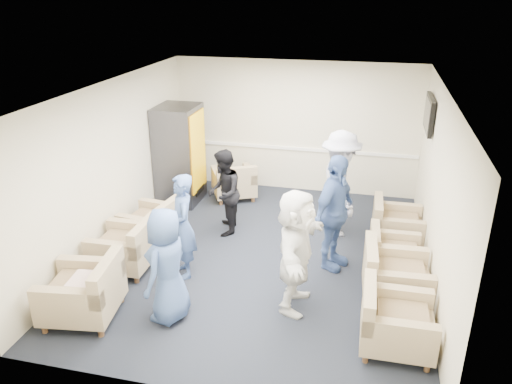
% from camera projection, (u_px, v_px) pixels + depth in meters
% --- Properties ---
extents(floor, '(6.00, 6.00, 0.00)m').
position_uv_depth(floor, '(263.00, 257.00, 8.03)').
color(floor, black).
rests_on(floor, ground).
extents(ceiling, '(6.00, 6.00, 0.00)m').
position_uv_depth(ceiling, '(264.00, 89.00, 6.99)').
color(ceiling, silver).
rests_on(ceiling, back_wall).
extents(back_wall, '(5.00, 0.02, 2.70)m').
position_uv_depth(back_wall, '(295.00, 127.00, 10.21)').
color(back_wall, beige).
rests_on(back_wall, floor).
extents(front_wall, '(5.00, 0.02, 2.70)m').
position_uv_depth(front_wall, '(196.00, 287.00, 4.82)').
color(front_wall, beige).
rests_on(front_wall, floor).
extents(left_wall, '(0.02, 6.00, 2.70)m').
position_uv_depth(left_wall, '(113.00, 166.00, 8.05)').
color(left_wall, beige).
rests_on(left_wall, floor).
extents(right_wall, '(0.02, 6.00, 2.70)m').
position_uv_depth(right_wall, '(438.00, 193.00, 6.98)').
color(right_wall, beige).
rests_on(right_wall, floor).
extents(chair_rail, '(4.98, 0.04, 0.06)m').
position_uv_depth(chair_rail, '(294.00, 149.00, 10.36)').
color(chair_rail, white).
rests_on(chair_rail, back_wall).
extents(tv, '(0.10, 1.00, 0.58)m').
position_uv_depth(tv, '(429.00, 114.00, 8.34)').
color(tv, black).
rests_on(tv, right_wall).
extents(armchair_left_near, '(1.02, 1.02, 0.72)m').
position_uv_depth(armchair_left_near, '(86.00, 293.00, 6.45)').
color(armchair_left_near, tan).
rests_on(armchair_left_near, floor).
extents(armchair_left_mid, '(0.87, 0.87, 0.69)m').
position_uv_depth(armchair_left_mid, '(127.00, 249.00, 7.58)').
color(armchair_left_mid, tan).
rests_on(armchair_left_mid, floor).
extents(armchair_left_far, '(0.92, 0.92, 0.65)m').
position_uv_depth(armchair_left_far, '(153.00, 225.00, 8.37)').
color(armchair_left_far, tan).
rests_on(armchair_left_far, floor).
extents(armchair_right_near, '(0.86, 0.86, 0.68)m').
position_uv_depth(armchair_right_near, '(392.00, 323.00, 5.92)').
color(armchair_right_near, tan).
rests_on(armchair_right_near, floor).
extents(armchair_right_midnear, '(0.93, 0.93, 0.70)m').
position_uv_depth(armchair_right_midnear, '(392.00, 278.00, 6.80)').
color(armchair_right_midnear, tan).
rests_on(armchair_right_midnear, floor).
extents(armchair_right_midfar, '(0.79, 0.79, 0.61)m').
position_uv_depth(armchair_right_midfar, '(391.00, 256.00, 7.45)').
color(armchair_right_midfar, tan).
rests_on(armchair_right_midfar, floor).
extents(armchair_right_far, '(0.82, 0.82, 0.65)m').
position_uv_depth(armchair_right_far, '(394.00, 226.00, 8.34)').
color(armchair_right_far, tan).
rests_on(armchair_right_far, floor).
extents(armchair_corner, '(1.09, 1.09, 0.65)m').
position_uv_depth(armchair_corner, '(234.00, 183.00, 10.12)').
color(armchair_corner, tan).
rests_on(armchair_corner, floor).
extents(vending_machine, '(0.78, 0.92, 1.93)m').
position_uv_depth(vending_machine, '(180.00, 155.00, 9.77)').
color(vending_machine, '#44444B').
rests_on(vending_machine, floor).
extents(backpack, '(0.28, 0.20, 0.47)m').
position_uv_depth(backpack, '(167.00, 235.00, 8.20)').
color(backpack, black).
rests_on(backpack, floor).
extents(pillow, '(0.35, 0.44, 0.12)m').
position_uv_depth(pillow, '(83.00, 282.00, 6.37)').
color(pillow, silver).
rests_on(pillow, armchair_left_near).
extents(person_front_left, '(0.62, 0.83, 1.55)m').
position_uv_depth(person_front_left, '(167.00, 266.00, 6.29)').
color(person_front_left, '#3F5B97').
rests_on(person_front_left, floor).
extents(person_mid_left, '(0.61, 0.69, 1.59)m').
position_uv_depth(person_mid_left, '(182.00, 226.00, 7.26)').
color(person_mid_left, '#3F5B97').
rests_on(person_mid_left, floor).
extents(person_back_left, '(0.71, 0.83, 1.51)m').
position_uv_depth(person_back_left, '(224.00, 193.00, 8.55)').
color(person_back_left, black).
rests_on(person_back_left, floor).
extents(person_back_right, '(1.05, 1.36, 1.85)m').
position_uv_depth(person_back_right, '(340.00, 184.00, 8.45)').
color(person_back_right, white).
rests_on(person_back_right, floor).
extents(person_mid_right, '(0.83, 1.15, 1.81)m').
position_uv_depth(person_mid_right, '(334.00, 213.00, 7.43)').
color(person_mid_right, '#3F5B97').
rests_on(person_mid_right, floor).
extents(person_front_right, '(0.57, 1.59, 1.70)m').
position_uv_depth(person_front_right, '(296.00, 251.00, 6.50)').
color(person_front_right, white).
rests_on(person_front_right, floor).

